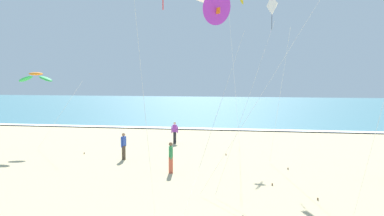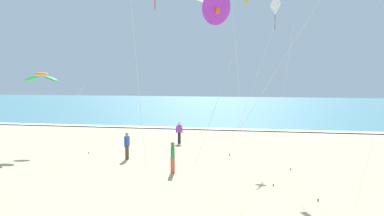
{
  "view_description": "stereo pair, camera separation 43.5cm",
  "coord_description": "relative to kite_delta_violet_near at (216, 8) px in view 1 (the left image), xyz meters",
  "views": [
    {
      "loc": [
        2.38,
        -9.58,
        4.91
      ],
      "look_at": [
        -0.5,
        7.11,
        3.6
      ],
      "focal_mm": 38.38,
      "sensor_mm": 36.0,
      "label": 1
    },
    {
      "loc": [
        2.81,
        -9.5,
        4.91
      ],
      "look_at": [
        -0.5,
        7.11,
        3.6
      ],
      "focal_mm": 38.38,
      "sensor_mm": 36.0,
      "label": 2
    }
  ],
  "objects": [
    {
      "name": "kite_diamond_ivory_close",
      "position": [
        2.32,
        7.05,
        0.88
      ],
      "size": [
        1.26,
        1.93,
        9.38
      ],
      "color": "white",
      "rests_on": "ground"
    },
    {
      "name": "kite_arc_amber_mid",
      "position": [
        -12.99,
        8.86,
        -2.72
      ],
      "size": [
        4.58,
        2.56,
        5.18
      ],
      "color": "green",
      "rests_on": "ground"
    },
    {
      "name": "bystander_green_top",
      "position": [
        -2.72,
        3.83,
        -6.76
      ],
      "size": [
        0.27,
        0.48,
        1.59
      ],
      "color": "#D8593F",
      "rests_on": "ground"
    },
    {
      "name": "bystander_blue_top",
      "position": [
        -6.21,
        6.67,
        -6.76
      ],
      "size": [
        0.25,
        0.49,
        1.59
      ],
      "color": "#4C3D2D",
      "rests_on": "ground"
    },
    {
      "name": "shoreline_foam",
      "position": [
        -0.54,
        21.16,
        -7.49
      ],
      "size": [
        160.0,
        1.24,
        0.01
      ],
      "primitive_type": "cube",
      "color": "white",
      "rests_on": "ocean_water"
    },
    {
      "name": "ocean_water",
      "position": [
        -0.54,
        50.86,
        -7.53
      ],
      "size": [
        160.0,
        60.0,
        0.08
      ],
      "primitive_type": "cube",
      "color": "teal",
      "rests_on": "ground"
    },
    {
      "name": "kite_delta_violet_near",
      "position": [
        0.0,
        0.0,
        0.0
      ],
      "size": [
        2.98,
        2.96,
        8.28
      ],
      "color": "purple",
      "rests_on": "ground"
    },
    {
      "name": "bystander_purple_top",
      "position": [
        -4.49,
        12.94,
        -6.76
      ],
      "size": [
        0.49,
        0.24,
        1.59
      ],
      "color": "black",
      "rests_on": "ground"
    }
  ]
}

